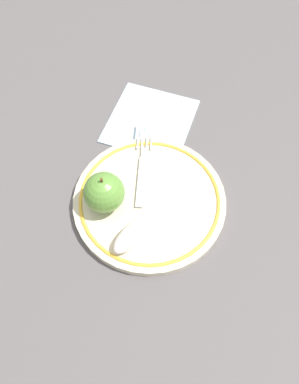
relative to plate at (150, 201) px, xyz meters
The scene contains 6 objects.
ground_plane 0.02m from the plate, 54.56° to the left, with size 2.00×2.00×0.00m, color #554F4F.
plate is the anchor object (origin of this frame).
apple_red_whole 0.08m from the plate, behind, with size 0.06×0.06×0.07m.
apple_slice_front 0.08m from the plate, 110.70° to the right, with size 0.07×0.03×0.02m, color silver.
fork 0.07m from the plate, 100.67° to the left, with size 0.03×0.18×0.00m.
napkin_folded 0.18m from the plate, 89.93° to the left, with size 0.15×0.16×0.01m, color silver.
Camera 1 is at (-0.01, -0.31, 0.55)m, focal length 35.00 mm.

